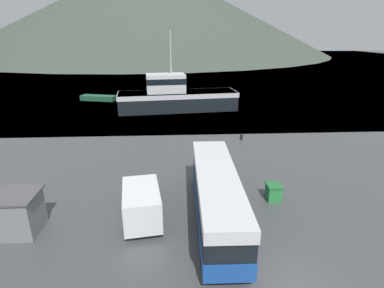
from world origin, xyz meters
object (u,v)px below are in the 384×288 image
at_px(delivery_van, 141,201).
at_px(dock_kiosk, 12,213).
at_px(fishing_boat, 176,96).
at_px(small_boat, 98,98).
at_px(tour_bus, 216,194).
at_px(storage_bin, 273,192).

height_order(delivery_van, dock_kiosk, dock_kiosk).
xyz_separation_m(fishing_boat, small_boat, (-13.63, 7.79, -1.67)).
height_order(fishing_boat, small_boat, fishing_boat).
relative_size(fishing_boat, small_boat, 2.88).
height_order(dock_kiosk, small_boat, dock_kiosk).
distance_m(tour_bus, fishing_boat, 29.37).
height_order(tour_bus, delivery_van, tour_bus).
xyz_separation_m(dock_kiosk, small_boat, (-4.02, 37.69, -0.83)).
xyz_separation_m(tour_bus, delivery_van, (-4.68, 0.42, -0.58)).
xyz_separation_m(storage_bin, dock_kiosk, (-16.41, -2.79, 0.66)).
bearing_deg(small_boat, delivery_van, 31.87).
bearing_deg(dock_kiosk, small_boat, 96.09).
bearing_deg(tour_bus, small_boat, 114.53).
height_order(fishing_boat, storage_bin, fishing_boat).
height_order(fishing_boat, dock_kiosk, fishing_boat).
bearing_deg(storage_bin, tour_bus, -153.69).
relative_size(delivery_van, small_boat, 0.91).
height_order(tour_bus, dock_kiosk, tour_bus).
distance_m(tour_bus, small_boat, 40.41).
xyz_separation_m(tour_bus, small_boat, (-16.07, 37.06, -1.38)).
height_order(delivery_van, fishing_boat, fishing_boat).
relative_size(storage_bin, dock_kiosk, 0.37).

